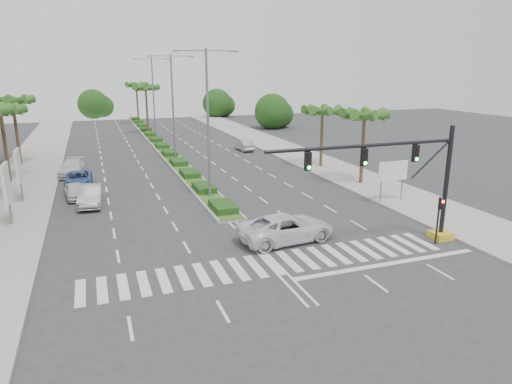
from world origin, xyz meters
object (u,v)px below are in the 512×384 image
at_px(car_parked_c, 79,179).
at_px(car_parked_b, 91,195).
at_px(car_right, 244,145).
at_px(car_parked_d, 72,168).
at_px(car_crossing, 286,228).
at_px(car_parked_a, 75,191).

bearing_deg(car_parked_c, car_parked_b, -80.70).
bearing_deg(car_parked_c, car_right, 33.51).
distance_m(car_parked_d, car_crossing, 27.39).
bearing_deg(car_parked_a, car_crossing, -56.18).
bearing_deg(car_parked_a, car_right, 33.16).
relative_size(car_parked_c, car_right, 1.19).
distance_m(car_parked_a, car_parked_d, 9.28).
height_order(car_parked_d, car_right, car_parked_d).
distance_m(car_parked_c, car_parked_d, 5.22).
bearing_deg(car_parked_b, car_parked_a, 121.32).
bearing_deg(car_crossing, car_parked_b, 36.41).
relative_size(car_parked_a, car_crossing, 0.62).
bearing_deg(car_parked_d, car_parked_c, -74.81).
distance_m(car_parked_b, car_parked_d, 11.77).
xyz_separation_m(car_parked_b, car_crossing, (11.44, -12.41, 0.06)).
xyz_separation_m(car_parked_a, car_parked_b, (1.22, -2.38, 0.15)).
height_order(car_parked_a, car_parked_b, car_parked_b).
distance_m(car_parked_b, car_parked_c, 6.55).
distance_m(car_parked_a, car_parked_b, 2.68).
bearing_deg(car_crossing, car_right, -20.08).
relative_size(car_parked_b, car_crossing, 0.79).
height_order(car_parked_c, car_right, car_parked_c).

